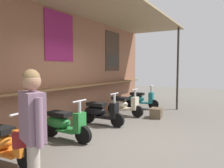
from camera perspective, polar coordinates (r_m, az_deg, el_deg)
ground_plane at (r=5.38m, az=2.03°, el=-13.93°), size 28.66×28.66×0.00m
market_stall_facade at (r=6.21m, az=-13.19°, el=6.45°), size 10.23×2.56×3.46m
scooter_orange at (r=4.34m, az=-26.68°, el=-13.51°), size 0.49×1.40×0.97m
scooter_green at (r=5.28m, az=-12.61°, el=-10.00°), size 0.46×1.40×0.97m
scooter_black at (r=6.47m, az=-3.18°, el=-7.26°), size 0.46×1.40×0.97m
scooter_cream at (r=7.72m, az=2.86°, el=-5.38°), size 0.48×1.40×0.97m
scooter_teal at (r=9.09m, az=7.32°, el=-3.94°), size 0.48×1.40×0.97m
shopper_with_handbag at (r=2.76m, az=-20.30°, el=-9.96°), size 0.41×0.66×1.67m
merchandise_crate at (r=7.51m, az=11.51°, el=-7.47°), size 0.50×0.42×0.33m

